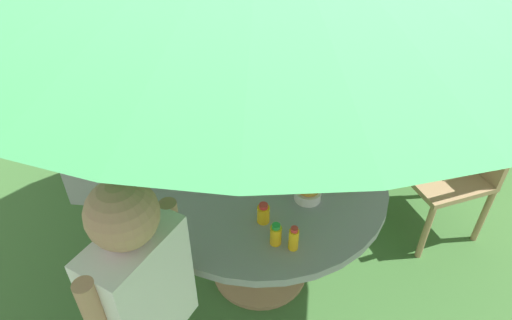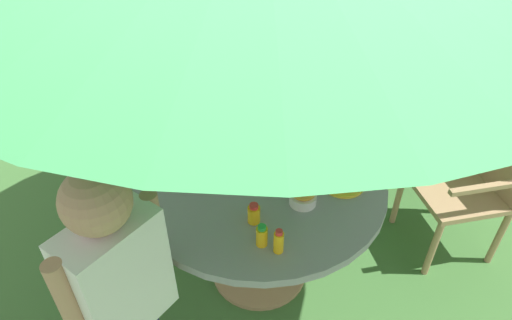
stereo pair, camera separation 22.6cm
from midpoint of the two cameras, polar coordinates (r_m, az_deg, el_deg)
The scene contains 20 objects.
ground_plane at distance 2.85m, azimuth -1.85°, elevation -14.22°, with size 10.00×10.00×0.02m, color #3D6B33.
garden_table at distance 2.38m, azimuth -2.15°, elevation -4.88°, with size 1.30×1.30×0.75m.
wooden_chair at distance 2.99m, azimuth 22.52°, elevation -0.18°, with size 0.67×0.67×0.94m.
dome_tent at distance 4.11m, azimuth 15.69°, elevation 13.81°, with size 1.99×1.99×1.32m.
potted_plant at distance 3.60m, azimuth -19.93°, elevation 3.78°, with size 0.43×0.43×0.62m.
child_in_blue_shirt at distance 3.08m, azimuth -5.06°, elevation 9.01°, with size 0.28×0.37×1.19m.
child_in_grey_shirt at distance 2.58m, azimuth -22.54°, elevation -0.86°, with size 0.40×0.20×1.16m.
child_in_white_shirt at distance 1.75m, azimuth -18.27°, elevation -15.72°, with size 0.29×0.45×1.38m.
snack_bowl at distance 2.15m, azimuth 3.71°, elevation -4.37°, with size 0.13×0.13×0.08m.
plate_far_right at distance 2.66m, azimuth 1.41°, elevation 4.35°, with size 0.20×0.20×0.03m.
plate_near_right at distance 2.31m, azimuth 8.32°, elevation -2.08°, with size 0.22×0.22×0.03m.
plate_far_left at distance 2.37m, azimuth -9.89°, elevation -1.13°, with size 0.25×0.25×0.03m.
juice_bottle_near_left at distance 2.46m, azimuth -3.78°, elevation 2.38°, with size 0.06×0.06×0.13m.
juice_bottle_center_front at distance 1.91m, azimuth 1.46°, elevation -10.26°, with size 0.04×0.04×0.12m.
juice_bottle_center_back at distance 2.49m, azimuth -15.26°, elevation 1.40°, with size 0.05×0.05×0.11m.
juice_bottle_mid_left at distance 2.03m, azimuth -2.25°, elevation -7.04°, with size 0.06×0.06×0.10m.
juice_bottle_mid_right at distance 1.93m, azimuth -0.81°, elevation -9.74°, with size 0.05×0.05×0.11m.
juice_bottle_front_edge at distance 2.26m, azimuth 3.99°, elevation -1.11°, with size 0.06×0.06×0.13m.
cup_near at distance 2.39m, azimuth -4.38°, elevation 0.50°, with size 0.07×0.07×0.06m, color #4C99D8.
cup_far at distance 2.43m, azimuth 3.44°, elevation 1.25°, with size 0.06×0.06×0.07m, color #4C99D8.
Camera 1 is at (0.39, -1.71, 2.23)m, focal length 31.07 mm.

